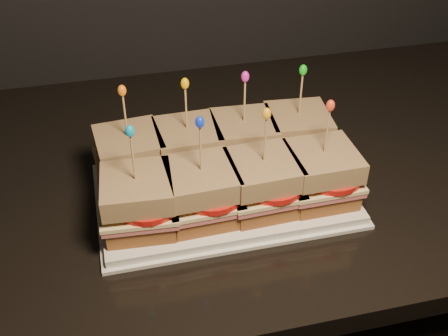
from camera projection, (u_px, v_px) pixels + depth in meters
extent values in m
cube|color=black|center=(182.00, 174.00, 0.94)|extent=(2.33, 0.70, 0.03)
cube|color=white|center=(224.00, 192.00, 0.86)|extent=(0.37, 0.23, 0.02)
cube|color=white|center=(224.00, 195.00, 0.86)|extent=(0.39, 0.24, 0.01)
cube|color=#5C3314|center=(132.00, 173.00, 0.86)|extent=(0.10, 0.10, 0.03)
cube|color=#BF5D5F|center=(131.00, 164.00, 0.85)|extent=(0.11, 0.11, 0.01)
cube|color=#FFE99F|center=(131.00, 160.00, 0.85)|extent=(0.11, 0.11, 0.01)
cylinder|color=red|center=(139.00, 157.00, 0.84)|extent=(0.09, 0.09, 0.01)
cube|color=#542D11|center=(129.00, 145.00, 0.83)|extent=(0.10, 0.10, 0.03)
cylinder|color=tan|center=(125.00, 118.00, 0.80)|extent=(0.00, 0.00, 0.09)
ellipsoid|color=orange|center=(122.00, 91.00, 0.77)|extent=(0.01, 0.01, 0.02)
cube|color=#5C3314|center=(189.00, 165.00, 0.88)|extent=(0.09, 0.09, 0.03)
cube|color=#BF5D5F|center=(188.00, 156.00, 0.87)|extent=(0.10, 0.10, 0.01)
cube|color=#FFE99F|center=(188.00, 152.00, 0.86)|extent=(0.11, 0.10, 0.01)
cylinder|color=red|center=(196.00, 149.00, 0.86)|extent=(0.09, 0.09, 0.01)
cube|color=#542D11|center=(187.00, 137.00, 0.85)|extent=(0.10, 0.10, 0.03)
cylinder|color=tan|center=(186.00, 111.00, 0.82)|extent=(0.00, 0.00, 0.09)
ellipsoid|color=#F1B303|center=(185.00, 83.00, 0.79)|extent=(0.01, 0.01, 0.02)
cube|color=#5C3314|center=(243.00, 157.00, 0.89)|extent=(0.10, 0.10, 0.03)
cube|color=#BF5D5F|center=(243.00, 148.00, 0.88)|extent=(0.11, 0.10, 0.01)
cube|color=#FFE99F|center=(244.00, 145.00, 0.88)|extent=(0.11, 0.11, 0.01)
cylinder|color=red|center=(252.00, 142.00, 0.87)|extent=(0.09, 0.09, 0.01)
cube|color=#542D11|center=(244.00, 130.00, 0.86)|extent=(0.10, 0.10, 0.03)
cylinder|color=tan|center=(245.00, 104.00, 0.83)|extent=(0.00, 0.00, 0.09)
ellipsoid|color=#D0229F|center=(245.00, 77.00, 0.81)|extent=(0.01, 0.01, 0.02)
cube|color=#5C3314|center=(296.00, 150.00, 0.91)|extent=(0.10, 0.10, 0.03)
cube|color=#BF5D5F|center=(296.00, 141.00, 0.90)|extent=(0.11, 0.11, 0.01)
cube|color=#FFE99F|center=(297.00, 137.00, 0.90)|extent=(0.11, 0.11, 0.01)
cylinder|color=red|center=(306.00, 134.00, 0.89)|extent=(0.09, 0.09, 0.01)
cube|color=#542D11|center=(298.00, 122.00, 0.88)|extent=(0.10, 0.10, 0.03)
cylinder|color=tan|center=(301.00, 97.00, 0.85)|extent=(0.00, 0.00, 0.09)
ellipsoid|color=#11B717|center=(303.00, 70.00, 0.82)|extent=(0.01, 0.01, 0.02)
cube|color=#5C3314|center=(140.00, 217.00, 0.78)|extent=(0.10, 0.10, 0.03)
cube|color=#BF5D5F|center=(139.00, 208.00, 0.77)|extent=(0.11, 0.10, 0.01)
cube|color=#FFE99F|center=(139.00, 204.00, 0.76)|extent=(0.11, 0.11, 0.01)
cylinder|color=red|center=(148.00, 202.00, 0.76)|extent=(0.09, 0.09, 0.01)
cube|color=#542D11|center=(137.00, 188.00, 0.75)|extent=(0.10, 0.10, 0.03)
cylinder|color=tan|center=(133.00, 160.00, 0.72)|extent=(0.00, 0.00, 0.09)
ellipsoid|color=#0D8DB5|center=(130.00, 131.00, 0.69)|extent=(0.01, 0.01, 0.02)
cube|color=#5C3314|center=(202.00, 208.00, 0.79)|extent=(0.10, 0.10, 0.03)
cube|color=#BF5D5F|center=(202.00, 199.00, 0.78)|extent=(0.10, 0.10, 0.01)
cube|color=#FFE99F|center=(202.00, 195.00, 0.78)|extent=(0.11, 0.10, 0.01)
cylinder|color=red|center=(211.00, 192.00, 0.77)|extent=(0.09, 0.09, 0.01)
cube|color=#542D11|center=(202.00, 179.00, 0.76)|extent=(0.10, 0.10, 0.03)
cylinder|color=tan|center=(201.00, 151.00, 0.74)|extent=(0.00, 0.00, 0.09)
ellipsoid|color=#1030D1|center=(200.00, 122.00, 0.71)|extent=(0.01, 0.01, 0.02)
cube|color=#5C3314|center=(262.00, 198.00, 0.81)|extent=(0.10, 0.10, 0.03)
cube|color=#BF5D5F|center=(263.00, 189.00, 0.80)|extent=(0.11, 0.10, 0.01)
cube|color=#FFE99F|center=(263.00, 185.00, 0.80)|extent=(0.11, 0.10, 0.01)
cylinder|color=red|center=(272.00, 183.00, 0.79)|extent=(0.09, 0.09, 0.01)
cube|color=#542D11|center=(264.00, 170.00, 0.78)|extent=(0.10, 0.10, 0.03)
cylinder|color=tan|center=(265.00, 142.00, 0.75)|extent=(0.00, 0.00, 0.09)
ellipsoid|color=orange|center=(267.00, 114.00, 0.73)|extent=(0.01, 0.01, 0.02)
cube|color=#5C3314|center=(319.00, 189.00, 0.83)|extent=(0.09, 0.09, 0.03)
cube|color=#BF5D5F|center=(321.00, 180.00, 0.82)|extent=(0.10, 0.10, 0.01)
cube|color=#FFE99F|center=(321.00, 177.00, 0.81)|extent=(0.10, 0.10, 0.01)
cylinder|color=red|center=(331.00, 174.00, 0.81)|extent=(0.09, 0.09, 0.01)
cube|color=#542D11|center=(323.00, 161.00, 0.80)|extent=(0.10, 0.10, 0.03)
cylinder|color=tan|center=(327.00, 134.00, 0.77)|extent=(0.00, 0.00, 0.09)
ellipsoid|color=red|center=(330.00, 106.00, 0.74)|extent=(0.01, 0.01, 0.02)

